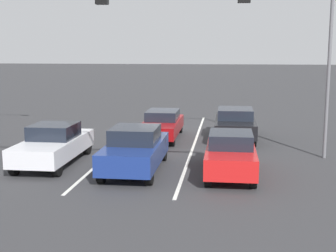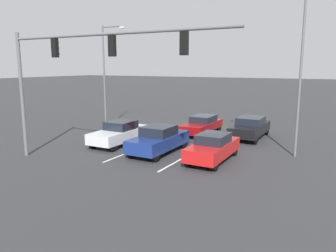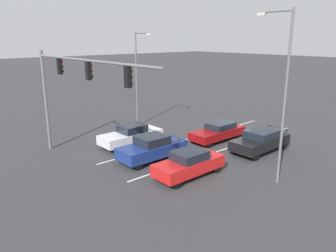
{
  "view_description": "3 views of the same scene",
  "coord_description": "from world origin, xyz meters",
  "px_view_note": "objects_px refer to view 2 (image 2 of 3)",
  "views": [
    {
      "loc": [
        -3.21,
        24.28,
        4.41
      ],
      "look_at": [
        -0.96,
        6.54,
        1.48
      ],
      "focal_mm": 50.0,
      "sensor_mm": 36.0,
      "label": 1
    },
    {
      "loc": [
        -9.54,
        24.34,
        5.14
      ],
      "look_at": [
        -0.94,
        8.57,
        1.84
      ],
      "focal_mm": 35.0,
      "sensor_mm": 36.0,
      "label": 2
    },
    {
      "loc": [
        -15.81,
        20.33,
        7.76
      ],
      "look_at": [
        -0.23,
        6.75,
        2.16
      ],
      "focal_mm": 35.0,
      "sensor_mm": 36.0,
      "label": 3
    }
  ],
  "objects_px": {
    "car_silver_rightlane_front": "(120,133)",
    "car_black_leftlane_second": "(250,127)",
    "car_navy_midlane_front": "(159,139)",
    "street_lamp_right_shoulder": "(106,71)",
    "car_maroon_midlane_second": "(202,125)",
    "traffic_signal_gantry": "(75,62)",
    "car_red_leftlane_front": "(213,147)",
    "street_lamp_left_shoulder": "(297,64)"
  },
  "relations": [
    {
      "from": "car_black_leftlane_second",
      "to": "car_silver_rightlane_front",
      "type": "bearing_deg",
      "value": 40.36
    },
    {
      "from": "car_navy_midlane_front",
      "to": "street_lamp_right_shoulder",
      "type": "relative_size",
      "value": 0.56
    },
    {
      "from": "car_maroon_midlane_second",
      "to": "traffic_signal_gantry",
      "type": "xyz_separation_m",
      "value": [
        2.4,
        10.64,
        4.6
      ]
    },
    {
      "from": "car_red_leftlane_front",
      "to": "car_black_leftlane_second",
      "type": "distance_m",
      "value": 6.76
    },
    {
      "from": "street_lamp_right_shoulder",
      "to": "car_red_leftlane_front",
      "type": "bearing_deg",
      "value": 158.17
    },
    {
      "from": "traffic_signal_gantry",
      "to": "street_lamp_right_shoulder",
      "type": "distance_m",
      "value": 9.78
    },
    {
      "from": "car_red_leftlane_front",
      "to": "street_lamp_left_shoulder",
      "type": "xyz_separation_m",
      "value": [
        -3.65,
        -3.07,
        4.47
      ]
    },
    {
      "from": "car_navy_midlane_front",
      "to": "street_lamp_left_shoulder",
      "type": "bearing_deg",
      "value": -156.95
    },
    {
      "from": "car_red_leftlane_front",
      "to": "street_lamp_right_shoulder",
      "type": "relative_size",
      "value": 0.53
    },
    {
      "from": "car_silver_rightlane_front",
      "to": "car_maroon_midlane_second",
      "type": "distance_m",
      "value": 6.71
    },
    {
      "from": "car_navy_midlane_front",
      "to": "street_lamp_right_shoulder",
      "type": "distance_m",
      "value": 9.28
    },
    {
      "from": "car_silver_rightlane_front",
      "to": "traffic_signal_gantry",
      "type": "distance_m",
      "value": 6.75
    },
    {
      "from": "car_navy_midlane_front",
      "to": "car_black_leftlane_second",
      "type": "xyz_separation_m",
      "value": [
        -3.72,
        -6.71,
        -0.02
      ]
    },
    {
      "from": "car_navy_midlane_front",
      "to": "car_silver_rightlane_front",
      "type": "relative_size",
      "value": 0.98
    },
    {
      "from": "car_silver_rightlane_front",
      "to": "traffic_signal_gantry",
      "type": "relative_size",
      "value": 0.37
    },
    {
      "from": "car_maroon_midlane_second",
      "to": "traffic_signal_gantry",
      "type": "bearing_deg",
      "value": 77.27
    },
    {
      "from": "car_maroon_midlane_second",
      "to": "street_lamp_right_shoulder",
      "type": "xyz_separation_m",
      "value": [
        7.32,
        2.21,
        4.07
      ]
    },
    {
      "from": "car_red_leftlane_front",
      "to": "traffic_signal_gantry",
      "type": "xyz_separation_m",
      "value": [
        5.78,
        4.14,
        4.55
      ]
    },
    {
      "from": "car_red_leftlane_front",
      "to": "street_lamp_left_shoulder",
      "type": "relative_size",
      "value": 0.47
    },
    {
      "from": "car_black_leftlane_second",
      "to": "car_maroon_midlane_second",
      "type": "height_order",
      "value": "car_black_leftlane_second"
    },
    {
      "from": "car_silver_rightlane_front",
      "to": "car_maroon_midlane_second",
      "type": "relative_size",
      "value": 1.0
    },
    {
      "from": "car_navy_midlane_front",
      "to": "car_black_leftlane_second",
      "type": "distance_m",
      "value": 7.68
    },
    {
      "from": "car_navy_midlane_front",
      "to": "car_maroon_midlane_second",
      "type": "distance_m",
      "value": 6.46
    },
    {
      "from": "car_maroon_midlane_second",
      "to": "street_lamp_left_shoulder",
      "type": "distance_m",
      "value": 9.03
    },
    {
      "from": "car_red_leftlane_front",
      "to": "traffic_signal_gantry",
      "type": "bearing_deg",
      "value": 35.63
    },
    {
      "from": "car_maroon_midlane_second",
      "to": "street_lamp_right_shoulder",
      "type": "bearing_deg",
      "value": 16.79
    },
    {
      "from": "car_silver_rightlane_front",
      "to": "car_red_leftlane_front",
      "type": "distance_m",
      "value": 6.86
    },
    {
      "from": "car_red_leftlane_front",
      "to": "car_maroon_midlane_second",
      "type": "distance_m",
      "value": 7.32
    },
    {
      "from": "car_navy_midlane_front",
      "to": "street_lamp_left_shoulder",
      "type": "relative_size",
      "value": 0.5
    },
    {
      "from": "car_red_leftlane_front",
      "to": "street_lamp_right_shoulder",
      "type": "bearing_deg",
      "value": -21.83
    },
    {
      "from": "car_silver_rightlane_front",
      "to": "car_black_leftlane_second",
      "type": "bearing_deg",
      "value": -139.64
    },
    {
      "from": "car_maroon_midlane_second",
      "to": "car_silver_rightlane_front",
      "type": "bearing_deg",
      "value": 59.11
    },
    {
      "from": "car_black_leftlane_second",
      "to": "street_lamp_right_shoulder",
      "type": "distance_m",
      "value": 11.92
    },
    {
      "from": "car_navy_midlane_front",
      "to": "street_lamp_right_shoulder",
      "type": "height_order",
      "value": "street_lamp_right_shoulder"
    },
    {
      "from": "car_silver_rightlane_front",
      "to": "car_black_leftlane_second",
      "type": "distance_m",
      "value": 9.29
    },
    {
      "from": "car_navy_midlane_front",
      "to": "car_maroon_midlane_second",
      "type": "xyz_separation_m",
      "value": [
        -0.08,
        -6.46,
        -0.1
      ]
    },
    {
      "from": "car_silver_rightlane_front",
      "to": "car_black_leftlane_second",
      "type": "relative_size",
      "value": 1.0
    },
    {
      "from": "car_silver_rightlane_front",
      "to": "car_red_leftlane_front",
      "type": "xyz_separation_m",
      "value": [
        -6.82,
        0.74,
        -0.01
      ]
    },
    {
      "from": "car_black_leftlane_second",
      "to": "car_red_leftlane_front",
      "type": "bearing_deg",
      "value": 87.8
    },
    {
      "from": "traffic_signal_gantry",
      "to": "street_lamp_left_shoulder",
      "type": "distance_m",
      "value": 11.88
    },
    {
      "from": "car_silver_rightlane_front",
      "to": "car_red_leftlane_front",
      "type": "height_order",
      "value": "car_silver_rightlane_front"
    },
    {
      "from": "car_navy_midlane_front",
      "to": "traffic_signal_gantry",
      "type": "bearing_deg",
      "value": 60.97
    }
  ]
}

